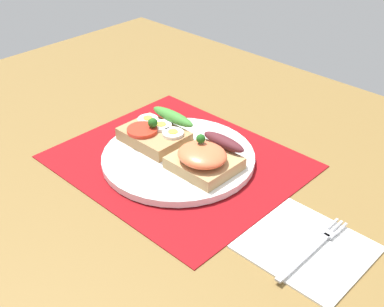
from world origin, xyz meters
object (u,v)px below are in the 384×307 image
(plate, at_px, (178,157))
(sandwich_salmon, at_px, (205,158))
(sandwich_egg_tomato, at_px, (157,132))
(fork, at_px, (314,247))
(napkin, at_px, (307,247))

(plate, relative_size, sandwich_salmon, 2.41)
(sandwich_egg_tomato, bearing_deg, plate, -7.24)
(sandwich_salmon, distance_m, fork, 0.21)
(sandwich_salmon, xyz_separation_m, napkin, (0.20, -0.03, -0.03))
(sandwich_egg_tomato, relative_size, napkin, 0.70)
(sandwich_salmon, distance_m, napkin, 0.20)
(sandwich_egg_tomato, xyz_separation_m, sandwich_salmon, (0.11, -0.01, 0.00))
(plate, bearing_deg, sandwich_salmon, -0.83)
(fork, bearing_deg, sandwich_salmon, 173.05)
(plate, relative_size, fork, 1.66)
(sandwich_egg_tomato, xyz_separation_m, napkin, (0.31, -0.03, -0.03))
(plate, distance_m, sandwich_egg_tomato, 0.06)
(sandwich_egg_tomato, bearing_deg, fork, -5.92)
(sandwich_egg_tomato, relative_size, fork, 0.71)
(sandwich_salmon, bearing_deg, napkin, -7.62)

